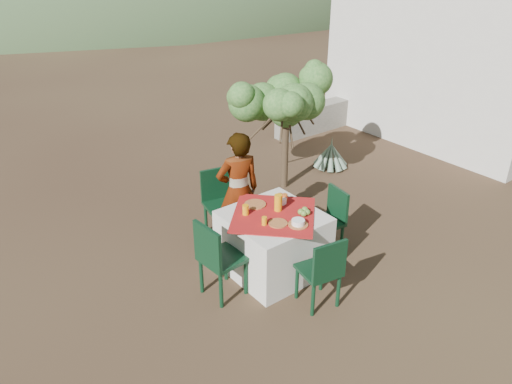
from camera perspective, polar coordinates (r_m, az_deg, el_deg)
ground at (r=6.28m, az=6.71°, el=-7.98°), size 160.00×160.00×0.00m
table at (r=5.92m, az=1.97°, el=-5.77°), size 1.30×1.30×0.76m
chair_far at (r=6.60m, az=-4.22°, el=-0.86°), size 0.50×0.50×0.91m
chair_near at (r=5.35m, az=7.64°, el=-8.79°), size 0.47×0.47×0.87m
chair_left at (r=5.43m, az=-4.50°, el=-7.40°), size 0.47×0.47×0.94m
chair_right at (r=6.31m, az=8.48°, el=-2.88°), size 0.44×0.44×0.84m
person at (r=6.21m, az=-2.04°, el=0.12°), size 0.64×0.50×1.54m
shrub_tree at (r=7.63m, az=3.54°, el=9.92°), size 1.44×1.41×1.69m
agave at (r=8.72m, az=8.54°, el=4.10°), size 0.60×0.60×0.64m
guesthouse at (r=10.94m, az=22.53°, el=14.21°), size 3.20×4.20×3.00m
stone_wall at (r=10.63m, az=8.22°, el=8.76°), size 2.60×0.35×0.55m
plate_far at (r=5.91m, az=-0.10°, el=-1.42°), size 0.26×0.26×0.01m
plate_near at (r=5.54m, az=2.53°, el=-3.59°), size 0.22×0.22×0.01m
glass_far at (r=5.69m, az=-1.20°, el=-2.05°), size 0.07×0.07×0.12m
glass_near at (r=5.50m, az=0.96°, el=-3.32°), size 0.06×0.06×0.10m
juice_pitcher at (r=5.76m, az=2.55°, el=-1.23°), size 0.09×0.09×0.20m
bowl_plate at (r=5.53m, az=4.83°, el=-3.73°), size 0.23×0.23×0.01m
white_bowl at (r=5.51m, az=4.84°, el=-3.44°), size 0.15×0.15×0.05m
jar_left at (r=5.98m, az=3.32°, el=-0.65°), size 0.06×0.06×0.10m
jar_right at (r=5.99m, az=2.79°, el=-0.60°), size 0.06×0.06×0.09m
napkin_holder at (r=5.91m, az=3.19°, el=-1.09°), size 0.07×0.05×0.08m
fruit_cluster at (r=5.72m, az=5.52°, el=-2.27°), size 0.14×0.13×0.07m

